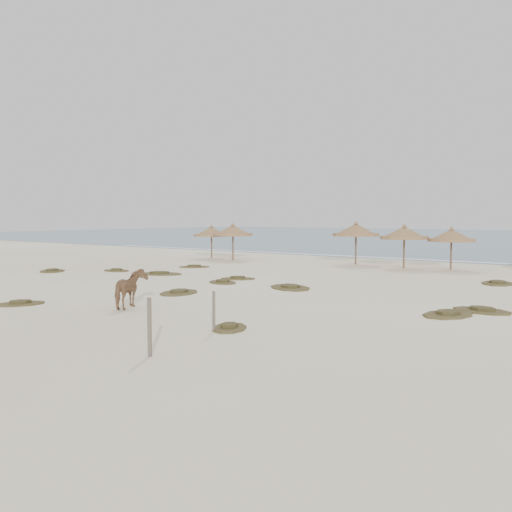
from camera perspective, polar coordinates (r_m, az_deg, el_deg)
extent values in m
plane|color=white|center=(21.47, -7.63, -4.72)|extent=(160.00, 160.00, 0.00)
cube|color=white|center=(43.75, 17.30, -0.42)|extent=(70.00, 0.60, 0.01)
cylinder|color=brown|center=(44.20, -4.47, 1.04)|extent=(0.11, 0.11, 1.94)
cylinder|color=olive|center=(44.17, -4.47, 2.09)|extent=(3.55, 3.55, 0.17)
cone|color=olive|center=(44.16, -4.48, 2.48)|extent=(3.43, 3.43, 0.69)
cone|color=olive|center=(44.15, -4.48, 3.02)|extent=(0.33, 0.33, 0.20)
cylinder|color=brown|center=(42.27, -2.33, 1.00)|extent=(0.12, 0.12, 2.07)
cylinder|color=olive|center=(42.23, -2.33, 2.16)|extent=(3.27, 3.27, 0.18)
cone|color=olive|center=(42.22, -2.33, 2.60)|extent=(3.16, 3.16, 0.74)
cone|color=olive|center=(42.21, -2.33, 3.20)|extent=(0.35, 0.35, 0.22)
cylinder|color=brown|center=(38.95, 9.94, 0.79)|extent=(0.13, 0.13, 2.19)
cylinder|color=olive|center=(38.91, 9.96, 2.12)|extent=(3.26, 3.26, 0.19)
cone|color=olive|center=(38.90, 9.97, 2.63)|extent=(3.15, 3.15, 0.78)
cone|color=olive|center=(38.89, 9.97, 3.32)|extent=(0.38, 0.38, 0.23)
cylinder|color=brown|center=(36.48, 18.92, 0.24)|extent=(0.11, 0.11, 1.97)
cylinder|color=olive|center=(36.44, 18.95, 1.52)|extent=(3.26, 3.26, 0.17)
cone|color=olive|center=(36.42, 18.96, 2.00)|extent=(3.15, 3.15, 0.70)
cone|color=olive|center=(36.41, 18.98, 2.67)|extent=(0.34, 0.34, 0.21)
cylinder|color=brown|center=(36.71, 14.58, 0.44)|extent=(0.12, 0.12, 2.08)
cylinder|color=olive|center=(36.67, 14.60, 1.78)|extent=(3.55, 3.55, 0.18)
cone|color=olive|center=(36.66, 14.61, 2.29)|extent=(3.43, 3.43, 0.74)
cone|color=olive|center=(36.65, 14.62, 2.99)|extent=(0.36, 0.36, 0.22)
imported|color=brown|center=(20.52, -12.47, -3.25)|extent=(1.37, 1.77, 1.36)
cylinder|color=brown|center=(13.45, -10.61, -7.02)|extent=(0.12, 0.12, 1.37)
cylinder|color=brown|center=(16.06, -4.24, -5.57)|extent=(0.10, 0.10, 1.15)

